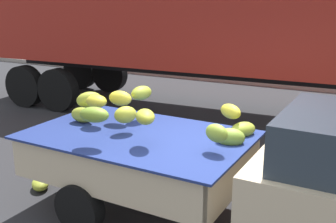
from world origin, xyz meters
TOP-DOWN VIEW (x-y plane):
  - ground at (0.00, 0.00)m, footprint 220.00×220.00m
  - curb_strip at (0.00, 8.87)m, footprint 80.00×0.80m
  - pickup_truck at (0.94, -0.16)m, footprint 5.14×2.02m
  - semi_trailer at (-1.94, 4.64)m, footprint 12.09×3.05m
  - fallen_banana_bunch_near_tailgate at (-2.69, -0.26)m, footprint 0.45×0.46m

SIDE VIEW (x-z plane):
  - ground at x=0.00m, z-range 0.00..0.00m
  - curb_strip at x=0.00m, z-range 0.00..0.16m
  - fallen_banana_bunch_near_tailgate at x=-2.69m, z-range 0.00..0.17m
  - pickup_truck at x=0.94m, z-range 0.04..1.74m
  - semi_trailer at x=-1.94m, z-range 0.57..4.52m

